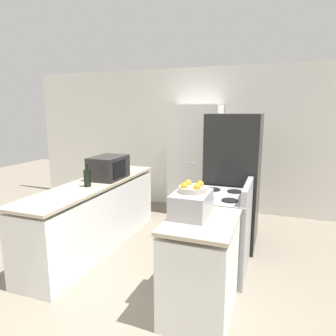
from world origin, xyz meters
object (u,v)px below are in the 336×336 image
microwave (109,168)px  fruit_bowl (192,188)px  pantry_cabinet (195,160)px  wine_bottle (87,178)px  toaster_oven (191,204)px  stove (220,232)px  refrigerator (233,180)px

microwave → fruit_bowl: microwave is taller
pantry_cabinet → fruit_bowl: bearing=-75.5°
wine_bottle → toaster_oven: bearing=-20.4°
pantry_cabinet → stove: pantry_cabinet is taller
toaster_oven → stove: bearing=79.8°
pantry_cabinet → stove: (0.81, -1.87, -0.51)m
refrigerator → wine_bottle: 1.95m
toaster_oven → fruit_bowl: size_ratio=1.76×
stove → microwave: 1.74m
refrigerator → wine_bottle: bearing=-148.3°
toaster_oven → refrigerator: bearing=84.4°
pantry_cabinet → microwave: bearing=-116.8°
wine_bottle → toaster_oven: (1.50, -0.56, -0.01)m
pantry_cabinet → wine_bottle: bearing=-111.9°
refrigerator → stove: bearing=-91.3°
pantry_cabinet → fruit_bowl: size_ratio=7.80×
stove → fruit_bowl: bearing=-100.1°
pantry_cabinet → wine_bottle: 2.22m
microwave → wine_bottle: (-0.02, -0.46, -0.04)m
pantry_cabinet → stove: 2.09m
refrigerator → fruit_bowl: size_ratio=7.26×
stove → refrigerator: refrigerator is taller
stove → wine_bottle: size_ratio=3.58×
microwave → toaster_oven: (1.47, -1.02, -0.05)m
microwave → fruit_bowl: 1.79m
stove → wine_bottle: wine_bottle is taller
toaster_oven → fruit_bowl: (0.00, 0.02, 0.14)m
microwave → toaster_oven: microwave is taller
pantry_cabinet → microwave: size_ratio=3.59×
pantry_cabinet → fruit_bowl: 2.69m
wine_bottle → fruit_bowl: bearing=-19.7°
pantry_cabinet → wine_bottle: (-0.83, -2.06, 0.05)m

